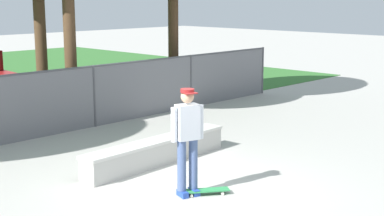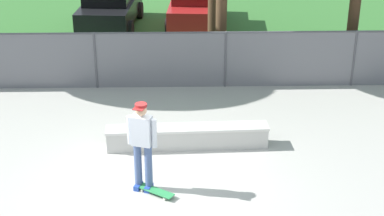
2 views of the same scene
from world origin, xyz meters
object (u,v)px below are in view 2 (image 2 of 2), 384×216
concrete_ledge (187,137)px  skateboard (155,191)px  skateboarder (142,142)px  car_red (195,4)px  car_black (110,6)px

concrete_ledge → skateboard: size_ratio=4.74×
concrete_ledge → skateboarder: bearing=-117.2°
skateboard → car_red: bearing=84.5°
skateboard → car_red: size_ratio=0.18×
skateboard → car_black: bearing=100.1°
skateboard → car_black: car_black is taller
concrete_ledge → car_red: size_ratio=0.84×
concrete_ledge → car_black: 9.94m
skateboard → car_black: 11.71m
concrete_ledge → car_black: (-2.70, 9.55, 0.58)m
skateboarder → skateboard: size_ratio=2.39×
concrete_ledge → skateboarder: (-0.89, -1.74, 0.78)m
car_black → car_red: size_ratio=1.00×
concrete_ledge → skateboarder: skateboarder is taller
skateboarder → concrete_ledge: bearing=62.8°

